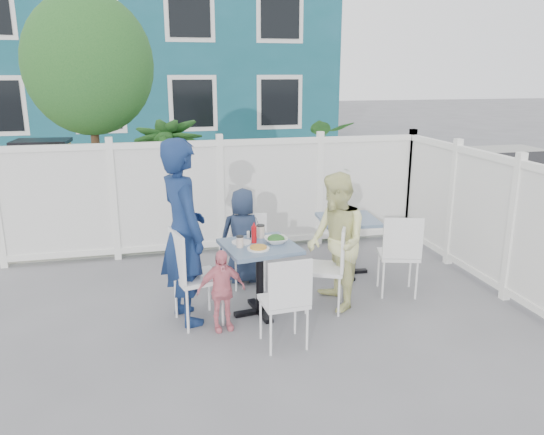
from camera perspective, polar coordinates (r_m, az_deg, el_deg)
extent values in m
plane|color=slate|center=(5.51, -2.85, -11.64)|extent=(80.00, 80.00, 0.00)
cube|color=gray|center=(9.03, -7.24, -0.76)|extent=(24.00, 2.60, 0.01)
cube|color=black|center=(12.61, -9.07, 3.82)|extent=(24.00, 5.00, 0.01)
cube|color=gray|center=(15.66, -9.96, 6.04)|extent=(24.00, 1.60, 0.01)
cube|color=#15515D|center=(18.84, -12.67, 16.61)|extent=(11.00, 6.00, 6.00)
cube|color=black|center=(16.02, -21.31, 11.19)|extent=(1.20, 0.04, 1.40)
cube|color=black|center=(15.99, -6.68, 12.11)|extent=(1.20, 0.04, 1.40)
cube|color=black|center=(16.07, -22.23, 20.08)|extent=(1.20, 0.04, 1.40)
cube|color=black|center=(16.04, -6.97, 21.06)|extent=(1.20, 0.04, 1.40)
cube|color=white|center=(7.49, -5.53, 2.36)|extent=(5.80, 0.04, 1.40)
cube|color=white|center=(7.36, -5.68, 7.98)|extent=(5.86, 0.08, 0.08)
cube|color=white|center=(7.69, -5.38, -3.16)|extent=(5.86, 0.08, 0.12)
cube|color=white|center=(6.87, 21.46, 0.15)|extent=(0.04, 3.60, 1.40)
cube|color=white|center=(6.73, 22.08, 6.24)|extent=(0.08, 3.66, 0.08)
cube|color=white|center=(7.10, 20.86, -5.78)|extent=(0.08, 3.66, 0.12)
cylinder|color=#382316|center=(8.27, -18.28, 5.58)|extent=(0.12, 0.12, 2.40)
ellipsoid|color=#1C4E1E|center=(8.16, -19.13, 15.29)|extent=(1.80, 1.62, 1.98)
cube|color=gold|center=(9.15, -23.09, 2.89)|extent=(0.80, 0.60, 1.42)
imported|color=#1C4E1E|center=(8.09, -10.75, 3.99)|extent=(1.22, 1.22, 1.87)
imported|color=#1C4E1E|center=(8.41, 4.89, 4.10)|extent=(1.87, 1.97, 1.72)
cube|color=#46637F|center=(5.52, -1.35, -3.14)|extent=(0.83, 0.83, 0.04)
cylinder|color=black|center=(5.65, -1.32, -6.75)|extent=(0.08, 0.08, 0.71)
cube|color=black|center=(5.79, -1.30, -9.99)|extent=(0.58, 0.17, 0.04)
cube|color=black|center=(5.79, -1.30, -9.99)|extent=(0.17, 0.58, 0.04)
cube|color=#46637F|center=(6.69, 8.19, -0.23)|extent=(0.75, 0.75, 0.04)
cylinder|color=black|center=(6.80, 8.07, -3.14)|extent=(0.08, 0.08, 0.68)
cube|color=black|center=(6.91, 7.96, -5.80)|extent=(0.55, 0.13, 0.04)
cube|color=black|center=(6.91, 7.96, -5.80)|extent=(0.13, 0.55, 0.04)
cube|color=white|center=(5.47, -7.98, -6.42)|extent=(0.53, 0.54, 0.04)
cube|color=white|center=(5.31, -10.18, -4.05)|extent=(0.14, 0.45, 0.49)
cylinder|color=white|center=(5.78, -6.79, -7.72)|extent=(0.03, 0.03, 0.49)
cylinder|color=white|center=(5.45, -5.36, -9.17)|extent=(0.03, 0.03, 0.49)
cylinder|color=white|center=(5.68, -10.30, -8.31)|extent=(0.03, 0.03, 0.49)
cylinder|color=white|center=(5.34, -9.07, -9.84)|extent=(0.03, 0.03, 0.49)
cube|color=white|center=(5.75, 5.68, -5.49)|extent=(0.55, 0.56, 0.04)
cube|color=white|center=(5.65, 7.71, -3.19)|extent=(0.20, 0.40, 0.46)
cylinder|color=white|center=(5.69, 3.69, -8.20)|extent=(0.02, 0.02, 0.46)
cylinder|color=white|center=(6.02, 4.14, -6.82)|extent=(0.02, 0.02, 0.46)
cylinder|color=white|center=(5.66, 7.21, -8.42)|extent=(0.02, 0.02, 0.46)
cylinder|color=white|center=(6.00, 7.46, -7.02)|extent=(0.02, 0.02, 0.46)
cube|color=white|center=(6.32, -2.33, -3.84)|extent=(0.46, 0.45, 0.04)
cube|color=white|center=(6.42, -2.30, -1.36)|extent=(0.39, 0.11, 0.42)
cylinder|color=white|center=(6.24, -0.81, -6.14)|extent=(0.02, 0.02, 0.42)
cylinder|color=white|center=(6.26, -3.90, -6.13)|extent=(0.02, 0.02, 0.42)
cylinder|color=white|center=(6.54, -0.79, -5.12)|extent=(0.02, 0.02, 0.42)
cylinder|color=white|center=(6.55, -3.74, -5.11)|extent=(0.02, 0.02, 0.42)
cube|color=white|center=(4.99, 1.26, -9.02)|extent=(0.44, 0.42, 0.04)
cube|color=white|center=(4.74, 1.99, -7.22)|extent=(0.41, 0.06, 0.44)
cylinder|color=white|center=(5.18, -1.23, -10.75)|extent=(0.02, 0.02, 0.44)
cylinder|color=white|center=(5.28, 2.50, -10.24)|extent=(0.02, 0.02, 0.44)
cylinder|color=white|center=(4.90, -0.13, -12.39)|extent=(0.02, 0.02, 0.44)
cylinder|color=white|center=(5.00, 3.81, -11.80)|extent=(0.02, 0.02, 0.44)
cube|color=white|center=(6.29, 13.42, -3.93)|extent=(0.53, 0.52, 0.04)
cube|color=white|center=(6.02, 13.91, -2.22)|extent=(0.43, 0.15, 0.47)
cylinder|color=white|center=(6.50, 11.39, -5.36)|extent=(0.02, 0.02, 0.47)
cylinder|color=white|center=(6.56, 14.62, -5.34)|extent=(0.02, 0.02, 0.47)
cylinder|color=white|center=(6.17, 11.87, -6.52)|extent=(0.02, 0.02, 0.47)
cylinder|color=white|center=(6.24, 15.27, -6.49)|extent=(0.02, 0.02, 0.47)
imported|color=navy|center=(5.40, -9.52, -1.56)|extent=(0.64, 0.79, 1.90)
imported|color=#D3D64A|center=(5.71, 6.90, -2.64)|extent=(0.57, 0.73, 1.49)
imported|color=#202D48|center=(6.43, -3.10, -1.98)|extent=(0.61, 0.43, 1.17)
imported|color=pink|center=(5.31, -5.48, -7.79)|extent=(0.51, 0.26, 0.84)
cylinder|color=white|center=(5.37, -1.48, -3.37)|extent=(0.23, 0.23, 0.01)
cylinder|color=white|center=(5.57, -3.31, -2.67)|extent=(0.21, 0.21, 0.01)
imported|color=white|center=(5.56, 0.43, -2.45)|extent=(0.24, 0.24, 0.06)
cylinder|color=beige|center=(5.42, -3.47, -2.67)|extent=(0.07, 0.07, 0.11)
cylinder|color=beige|center=(5.73, -1.23, -1.54)|extent=(0.09, 0.09, 0.13)
cylinder|color=#AC0C11|center=(5.55, -1.94, -1.86)|extent=(0.05, 0.05, 0.18)
cylinder|color=white|center=(5.72, -2.57, -1.84)|extent=(0.03, 0.03, 0.08)
cylinder|color=black|center=(5.74, -2.41, -1.82)|extent=(0.03, 0.03, 0.07)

